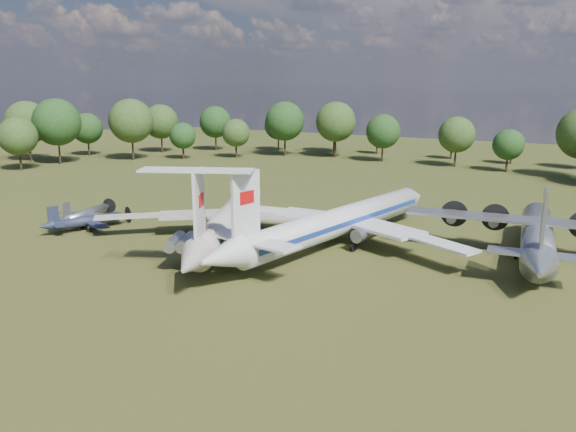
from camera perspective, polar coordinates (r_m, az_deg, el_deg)
The scene contains 7 objects.
ground at distance 80.08m, azimuth -6.03°, elevation -1.76°, with size 300.00×300.00×0.00m, color #263C14.
il62_airliner at distance 76.61m, azimuth -5.92°, elevation -0.61°, with size 37.56×48.82×4.79m, color silver, non-canonical shape.
tu104_jet at distance 73.57m, azimuth 5.24°, elevation -1.08°, with size 37.89×50.52×5.05m, color silver, non-canonical shape.
an12_transport at distance 74.11m, azimuth 23.97°, elevation -2.28°, with size 31.40×35.09×4.62m, color #A2A5AA, non-canonical shape.
small_prop_west at distance 86.16m, azimuth -19.74°, elevation -0.69°, with size 10.44×14.23×2.09m, color black, non-canonical shape.
small_prop_northwest at distance 90.92m, azimuth -19.79°, elevation 0.00°, with size 10.16×13.86×2.03m, color #ACAEB4, non-canonical shape.
person_on_il62 at distance 63.14m, azimuth -8.29°, elevation -0.77°, with size 0.57×0.37×1.56m, color olive.
Camera 1 is at (44.53, -63.18, 20.95)m, focal length 35.00 mm.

